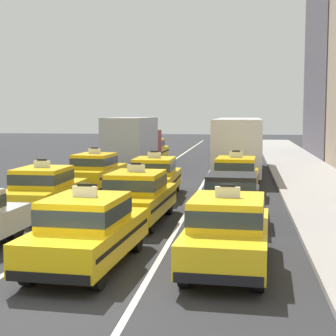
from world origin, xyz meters
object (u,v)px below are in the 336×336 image
object	(u,v)px
box_truck_left_fourth	(134,142)
taxi_right_nearest	(227,231)
taxi_center_nearest	(87,230)
taxi_right_third	(236,175)
taxi_center_third	(155,176)
taxi_center_second	(137,196)
bus_right_fourth	(238,143)
taxi_left_fifth	(152,149)
taxi_left_second	(44,190)
sedan_right_second	(232,196)
taxi_left_third	(95,170)

from	to	relation	value
box_truck_left_fourth	taxi_right_nearest	world-z (taller)	box_truck_left_fourth
taxi_center_nearest	taxi_right_third	world-z (taller)	same
box_truck_left_fourth	taxi_right_third	xyz separation A→B (m)	(6.36, -9.14, -0.90)
taxi_center_third	box_truck_left_fourth	bearing A→B (deg)	106.65
taxi_center_second	bus_right_fourth	world-z (taller)	bus_right_fourth
taxi_center_nearest	taxi_right_third	size ratio (longest dim) A/B	1.00
taxi_right_nearest	taxi_right_third	distance (m)	10.89
box_truck_left_fourth	taxi_right_nearest	xyz separation A→B (m)	(6.33, -20.04, -0.90)
taxi_center_nearest	taxi_right_nearest	size ratio (longest dim) A/B	1.00
taxi_left_fifth	taxi_center_third	xyz separation A→B (m)	(2.95, -16.47, 0.00)
taxi_left_second	sedan_right_second	world-z (taller)	taxi_left_second
taxi_center_third	sedan_right_second	xyz separation A→B (m)	(3.35, -4.92, -0.03)
taxi_left_fifth	taxi_center_second	xyz separation A→B (m)	(3.27, -21.84, 0.00)
taxi_right_nearest	sedan_right_second	xyz separation A→B (m)	(-0.03, 5.25, -0.03)
taxi_left_second	taxi_center_nearest	xyz separation A→B (m)	(3.37, -6.06, 0.00)
taxi_center_third	bus_right_fourth	distance (m)	10.04
sedan_right_second	taxi_right_third	bearing A→B (deg)	89.48
taxi_right_nearest	taxi_left_third	bearing A→B (deg)	118.30
taxi_right_nearest	taxi_center_nearest	bearing A→B (deg)	-173.62
taxi_left_third	box_truck_left_fourth	distance (m)	8.01
bus_right_fourth	sedan_right_second	bearing A→B (deg)	-90.23
taxi_left_second	taxi_center_nearest	size ratio (longest dim) A/B	0.98
taxi_left_fifth	taxi_right_third	world-z (taller)	same
box_truck_left_fourth	taxi_left_fifth	world-z (taller)	box_truck_left_fourth
taxi_right_nearest	bus_right_fourth	size ratio (longest dim) A/B	0.41
taxi_left_third	taxi_center_second	distance (m)	8.05
bus_right_fourth	taxi_center_second	bearing A→B (deg)	-101.83
taxi_left_second	taxi_left_fifth	world-z (taller)	same
taxi_left_fifth	taxi_right_third	distance (m)	16.98
taxi_left_second	taxi_center_second	distance (m)	3.63
taxi_right_nearest	bus_right_fourth	world-z (taller)	bus_right_fourth
taxi_right_third	bus_right_fourth	world-z (taller)	bus_right_fourth
taxi_left_third	taxi_right_nearest	xyz separation A→B (m)	(6.50, -12.08, 0.00)
taxi_center_second	taxi_right_third	size ratio (longest dim) A/B	1.00
box_truck_left_fourth	bus_right_fourth	world-z (taller)	box_truck_left_fourth
taxi_left_second	box_truck_left_fourth	size ratio (longest dim) A/B	0.65
taxi_center_third	taxi_right_third	world-z (taller)	same
taxi_center_third	taxi_right_third	distance (m)	3.48
taxi_right_third	bus_right_fourth	bearing A→B (deg)	89.95
taxi_left_fifth	taxi_center_third	bearing A→B (deg)	-79.85
bus_right_fourth	taxi_center_nearest	bearing A→B (deg)	-99.21
taxi_left_third	taxi_center_second	xyz separation A→B (m)	(3.44, -7.28, 0.00)
taxi_center_nearest	taxi_center_second	bearing A→B (deg)	88.49
bus_right_fourth	taxi_right_nearest	bearing A→B (deg)	-90.10
taxi_center_nearest	taxi_right_nearest	world-z (taller)	same
taxi_right_third	taxi_left_fifth	bearing A→B (deg)	111.97
taxi_center_third	sedan_right_second	size ratio (longest dim) A/B	1.05
box_truck_left_fourth	taxi_center_second	distance (m)	15.61
taxi_right_third	taxi_left_second	bearing A→B (deg)	-141.81
box_truck_left_fourth	sedan_right_second	bearing A→B (deg)	-66.91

